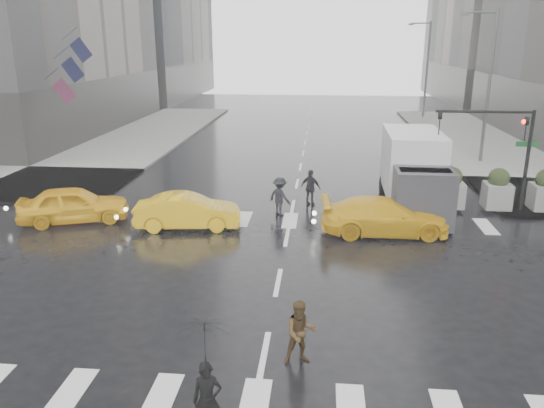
# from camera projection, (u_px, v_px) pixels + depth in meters

# --- Properties ---
(ground) EXTENTS (120.00, 120.00, 0.00)m
(ground) POSITION_uv_depth(u_px,v_px,m) (278.00, 282.00, 16.60)
(ground) COLOR black
(ground) RESTS_ON ground
(sidewalk_nw) EXTENTS (35.00, 35.00, 0.15)m
(sidewalk_nw) POSITION_uv_depth(u_px,v_px,m) (7.00, 154.00, 35.00)
(sidewalk_nw) COLOR gray
(sidewalk_nw) RESTS_ON ground
(road_markings) EXTENTS (18.00, 48.00, 0.01)m
(road_markings) POSITION_uv_depth(u_px,v_px,m) (278.00, 282.00, 16.60)
(road_markings) COLOR silver
(road_markings) RESTS_ON ground
(traffic_signal_pole) EXTENTS (4.45, 0.42, 4.50)m
(traffic_signal_pole) POSITION_uv_depth(u_px,v_px,m) (506.00, 140.00, 22.45)
(traffic_signal_pole) COLOR black
(traffic_signal_pole) RESTS_ON ground
(street_lamp_near) EXTENTS (2.15, 0.22, 9.00)m
(street_lamp_near) POSITION_uv_depth(u_px,v_px,m) (487.00, 81.00, 31.28)
(street_lamp_near) COLOR #59595B
(street_lamp_near) RESTS_ON ground
(street_lamp_far) EXTENTS (2.15, 0.22, 9.00)m
(street_lamp_far) POSITION_uv_depth(u_px,v_px,m) (426.00, 66.00, 50.30)
(street_lamp_far) COLOR #59595B
(street_lamp_far) RESTS_ON ground
(planter_west) EXTENTS (1.10, 1.10, 1.80)m
(planter_west) POSITION_uv_depth(u_px,v_px,m) (451.00, 188.00, 23.48)
(planter_west) COLOR gray
(planter_west) RESTS_ON ground
(planter_mid) EXTENTS (1.10, 1.10, 1.80)m
(planter_mid) POSITION_uv_depth(u_px,v_px,m) (497.00, 189.00, 23.29)
(planter_mid) COLOR gray
(planter_mid) RESTS_ON ground
(flag_cluster) EXTENTS (2.87, 3.06, 4.69)m
(flag_cluster) POSITION_uv_depth(u_px,v_px,m) (68.00, 67.00, 33.90)
(flag_cluster) COLOR #59595B
(flag_cluster) RESTS_ON ground
(pedestrian_black) EXTENTS (1.11, 1.13, 2.43)m
(pedestrian_black) POSITION_uv_depth(u_px,v_px,m) (206.00, 360.00, 9.72)
(pedestrian_black) COLOR black
(pedestrian_black) RESTS_ON ground
(pedestrian_brown) EXTENTS (0.89, 0.77, 1.58)m
(pedestrian_brown) POSITION_uv_depth(u_px,v_px,m) (301.00, 332.00, 12.25)
(pedestrian_brown) COLOR #443018
(pedestrian_brown) RESTS_ON ground
(pedestrian_far_a) EXTENTS (1.13, 0.93, 1.66)m
(pedestrian_far_a) POSITION_uv_depth(u_px,v_px,m) (311.00, 188.00, 24.14)
(pedestrian_far_a) COLOR black
(pedestrian_far_a) RESTS_ON ground
(pedestrian_far_b) EXTENTS (1.24, 1.12, 1.68)m
(pedestrian_far_b) POSITION_uv_depth(u_px,v_px,m) (280.00, 197.00, 22.73)
(pedestrian_far_b) COLOR black
(pedestrian_far_b) RESTS_ON ground
(taxi_front) EXTENTS (4.73, 3.15, 1.50)m
(taxi_front) POSITION_uv_depth(u_px,v_px,m) (74.00, 204.00, 21.96)
(taxi_front) COLOR #F6B70C
(taxi_front) RESTS_ON ground
(taxi_mid) EXTENTS (4.35, 2.03, 1.38)m
(taxi_mid) POSITION_uv_depth(u_px,v_px,m) (188.00, 211.00, 21.26)
(taxi_mid) COLOR #F6B70C
(taxi_mid) RESTS_ON ground
(taxi_rear) EXTENTS (4.47, 2.28, 1.43)m
(taxi_rear) POSITION_uv_depth(u_px,v_px,m) (385.00, 216.00, 20.59)
(taxi_rear) COLOR #F6B70C
(taxi_rear) RESTS_ON ground
(box_truck) EXTENTS (2.39, 6.37, 3.39)m
(box_truck) POSITION_uv_depth(u_px,v_px,m) (415.00, 171.00, 23.15)
(box_truck) COLOR silver
(box_truck) RESTS_ON ground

